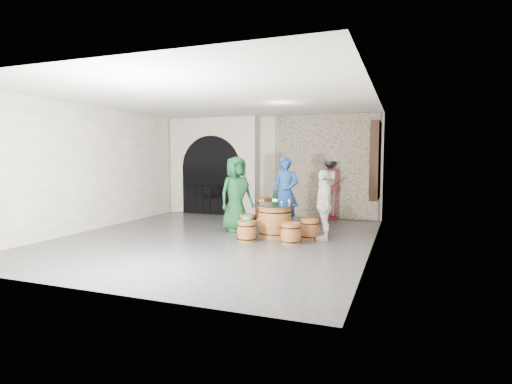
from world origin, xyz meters
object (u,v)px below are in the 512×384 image
(barrel_stool_right, at_px, (310,229))
(barrel_stool_near_left, at_px, (247,231))
(barrel_table, at_px, (275,221))
(barrel_stool_far, at_px, (282,222))
(person_blue, at_px, (286,193))
(wine_bottle_left, at_px, (274,199))
(barrel_stool_near_right, at_px, (291,233))
(wine_bottle_center, at_px, (276,199))
(corking_press, at_px, (330,186))
(side_barrel, at_px, (264,209))
(person_green, at_px, (236,194))
(barrel_stool_left, at_px, (248,224))
(wine_bottle_right, at_px, (276,199))
(person_white, at_px, (324,205))

(barrel_stool_right, bearing_deg, barrel_stool_near_left, -148.77)
(barrel_table, xyz_separation_m, barrel_stool_far, (-0.06, 0.83, -0.16))
(person_blue, relative_size, wine_bottle_left, 5.87)
(barrel_stool_near_right, xyz_separation_m, person_blue, (-0.65, 1.82, 0.72))
(person_blue, relative_size, wine_bottle_center, 5.87)
(barrel_stool_near_left, bearing_deg, corking_press, 72.89)
(person_blue, distance_m, side_barrel, 1.51)
(person_green, relative_size, person_blue, 1.00)
(barrel_stool_left, height_order, person_green, person_green)
(barrel_stool_left, relative_size, wine_bottle_left, 1.43)
(barrel_stool_near_left, bearing_deg, barrel_stool_near_right, 5.38)
(barrel_stool_left, relative_size, corking_press, 0.26)
(barrel_stool_right, distance_m, barrel_stool_near_right, 0.73)
(barrel_stool_far, relative_size, barrel_stool_right, 1.00)
(barrel_stool_near_right, height_order, barrel_stool_near_left, same)
(wine_bottle_left, xyz_separation_m, wine_bottle_center, (0.06, -0.01, 0.00))
(barrel_stool_far, relative_size, barrel_stool_near_right, 1.00)
(barrel_stool_near_right, bearing_deg, barrel_table, 132.02)
(barrel_table, xyz_separation_m, wine_bottle_right, (0.02, 0.05, 0.52))
(barrel_stool_right, relative_size, person_white, 0.29)
(person_green, distance_m, wine_bottle_left, 1.21)
(wine_bottle_left, bearing_deg, wine_bottle_right, 68.28)
(person_white, bearing_deg, person_green, -117.65)
(barrel_stool_near_right, height_order, corking_press, corking_press)
(barrel_stool_near_left, bearing_deg, person_green, 123.46)
(person_blue, relative_size, side_barrel, 2.77)
(person_blue, distance_m, wine_bottle_right, 1.15)
(barrel_stool_near_left, relative_size, corking_press, 0.26)
(person_blue, relative_size, corking_press, 1.08)
(barrel_table, relative_size, wine_bottle_right, 3.11)
(barrel_stool_far, height_order, barrel_stool_right, same)
(person_green, height_order, person_blue, person_blue)
(person_white, relative_size, corking_press, 0.91)
(barrel_stool_near_right, xyz_separation_m, corking_press, (0.18, 3.72, 0.80))
(person_green, bearing_deg, barrel_stool_near_right, -86.64)
(side_barrel, bearing_deg, barrel_stool_near_left, -78.18)
(wine_bottle_center, bearing_deg, corking_press, 77.51)
(barrel_stool_near_left, height_order, wine_bottle_right, wine_bottle_right)
(side_barrel, bearing_deg, wine_bottle_left, -65.20)
(barrel_stool_near_right, relative_size, person_blue, 0.24)
(person_blue, distance_m, wine_bottle_left, 1.23)
(person_white, bearing_deg, side_barrel, -154.37)
(barrel_stool_near_right, relative_size, corking_press, 0.26)
(barrel_stool_near_right, height_order, person_white, person_white)
(barrel_stool_right, xyz_separation_m, wine_bottle_left, (-0.85, -0.08, 0.68))
(barrel_stool_right, xyz_separation_m, side_barrel, (-1.88, 2.14, 0.11))
(person_green, xyz_separation_m, wine_bottle_right, (1.17, -0.32, -0.04))
(wine_bottle_right, bearing_deg, barrel_stool_far, 95.77)
(barrel_stool_right, height_order, person_white, person_white)
(wine_bottle_right, bearing_deg, person_blue, 95.29)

